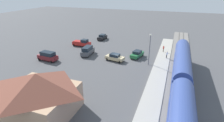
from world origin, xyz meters
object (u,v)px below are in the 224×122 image
(suv_maroon, at_px, (48,56))
(sedan_tan, at_px, (115,57))
(station_building, at_px, (39,93))
(light_pole_near_platform, at_px, (150,46))
(suv_charcoal, at_px, (88,51))
(pickup_red, at_px, (82,43))
(pedestrian_on_platform, at_px, (164,48))
(sedan_black, at_px, (102,37))
(pedestrian_waiting_far, at_px, (167,54))
(sedan_green, at_px, (137,54))

(suv_maroon, height_order, sedan_tan, suv_maroon)
(station_building, xyz_separation_m, suv_maroon, (11.77, -16.38, -2.06))
(station_building, height_order, light_pole_near_platform, light_pole_near_platform)
(suv_charcoal, bearing_deg, sedan_tan, 169.80)
(pickup_red, height_order, light_pole_near_platform, light_pole_near_platform)
(pedestrian_on_platform, distance_m, sedan_black, 21.40)
(pedestrian_on_platform, xyz_separation_m, pedestrian_waiting_far, (-1.16, 4.56, 0.00))
(suv_maroon, height_order, light_pole_near_platform, light_pole_near_platform)
(light_pole_near_platform, bearing_deg, sedan_green, -46.32)
(pedestrian_on_platform, relative_size, sedan_green, 0.36)
(suv_charcoal, relative_size, sedan_green, 1.05)
(sedan_tan, distance_m, sedan_black, 19.11)
(pedestrian_waiting_far, xyz_separation_m, suv_charcoal, (19.43, 3.75, -0.13))
(pedestrian_waiting_far, distance_m, sedan_tan, 12.61)
(station_building, relative_size, light_pole_near_platform, 1.38)
(pedestrian_on_platform, xyz_separation_m, sedan_black, (20.39, -6.51, -0.40))
(pedestrian_on_platform, height_order, sedan_tan, pedestrian_on_platform)
(light_pole_near_platform, bearing_deg, pedestrian_on_platform, -104.35)
(pedestrian_waiting_far, relative_size, light_pole_near_platform, 0.24)
(pedestrian_on_platform, relative_size, suv_charcoal, 0.34)
(sedan_tan, bearing_deg, sedan_green, -138.35)
(sedan_black, distance_m, light_pole_near_platform, 24.26)
(station_building, bearing_deg, sedan_tan, -98.55)
(sedan_tan, bearing_deg, suv_charcoal, -10.20)
(pickup_red, bearing_deg, pedestrian_waiting_far, 174.79)
(sedan_black, relative_size, sedan_green, 0.94)
(sedan_black, bearing_deg, pedestrian_on_platform, 162.30)
(sedan_green, bearing_deg, suv_charcoal, 11.67)
(sedan_green, bearing_deg, pedestrian_on_platform, -135.41)
(suv_maroon, height_order, sedan_green, suv_maroon)
(suv_maroon, relative_size, pickup_red, 0.93)
(sedan_tan, bearing_deg, pedestrian_on_platform, -136.66)
(station_building, relative_size, sedan_black, 2.17)
(pedestrian_on_platform, bearing_deg, suv_charcoal, 24.47)
(pedestrian_on_platform, relative_size, light_pole_near_platform, 0.24)
(station_building, xyz_separation_m, pedestrian_waiting_far, (-14.75, -26.90, -1.93))
(pedestrian_waiting_far, bearing_deg, pedestrian_on_platform, -75.70)
(pickup_red, bearing_deg, suv_charcoal, 129.53)
(pedestrian_on_platform, bearing_deg, suv_maroon, 30.73)
(station_building, distance_m, pedestrian_on_platform, 34.32)
(pedestrian_waiting_far, height_order, suv_maroon, suv_maroon)
(sedan_green, height_order, light_pole_near_platform, light_pole_near_platform)
(sedan_tan, height_order, pickup_red, pickup_red)
(station_building, xyz_separation_m, pickup_red, (9.61, -29.12, -2.18))
(sedan_tan, xyz_separation_m, sedan_black, (10.06, -16.25, 0.00))
(light_pole_near_platform, bearing_deg, station_building, 63.14)
(light_pole_near_platform, bearing_deg, sedan_tan, 2.89)
(suv_maroon, bearing_deg, suv_charcoal, -136.37)
(station_building, height_order, pedestrian_waiting_far, station_building)
(station_building, relative_size, suv_charcoal, 1.95)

